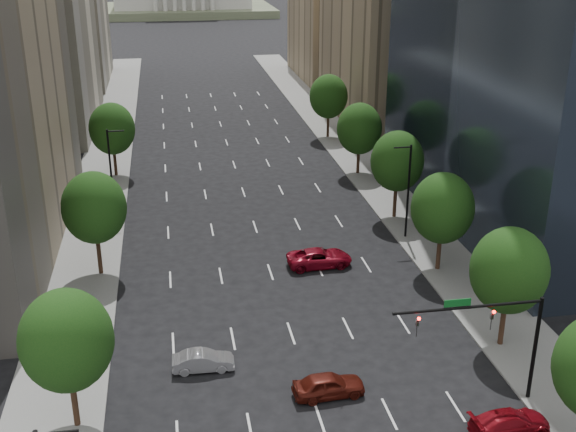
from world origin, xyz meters
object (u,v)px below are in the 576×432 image
car_maroon (329,385)px  car_silver (203,361)px  traffic_signal (499,329)px  car_red_far (319,258)px  car_red_near (510,422)px

car_maroon → car_silver: size_ratio=1.10×
traffic_signal → car_maroon: (-9.53, 2.39, -4.41)m
car_red_far → car_silver: bearing=140.0°
traffic_signal → car_red_far: size_ratio=1.65×
car_red_near → car_red_far: bearing=9.4°
traffic_signal → car_red_near: traffic_signal is taller
car_red_far → car_red_near: bearing=-167.7°
car_maroon → car_silver: car_maroon is taller
car_red_far → car_maroon: bearing=167.2°
traffic_signal → car_red_near: 5.28m
traffic_signal → car_red_far: (-6.22, 20.46, -4.40)m
car_maroon → car_red_far: bearing=-13.8°
traffic_signal → car_maroon: traffic_signal is taller
car_maroon → car_silver: (-7.44, 4.13, -0.09)m
car_red_near → car_red_far: size_ratio=0.86×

